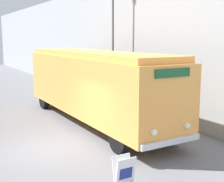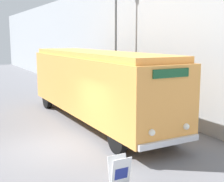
% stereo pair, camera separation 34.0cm
% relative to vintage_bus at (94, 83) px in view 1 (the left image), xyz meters
% --- Properties ---
extents(ground_plane, '(80.00, 80.00, 0.00)m').
position_rel_vintage_bus_xyz_m(ground_plane, '(-3.06, -2.55, -1.93)').
color(ground_plane, slate).
extents(building_wall_right, '(0.30, 60.00, 7.38)m').
position_rel_vintage_bus_xyz_m(building_wall_right, '(3.37, 7.45, 1.76)').
color(building_wall_right, '#9EA3A8').
rests_on(building_wall_right, ground_plane).
extents(vintage_bus, '(2.56, 11.25, 3.40)m').
position_rel_vintage_bus_xyz_m(vintage_bus, '(0.00, 0.00, 0.00)').
color(vintage_bus, black).
rests_on(vintage_bus, ground_plane).
extents(sign_board, '(0.56, 0.35, 0.92)m').
position_rel_vintage_bus_xyz_m(sign_board, '(-2.39, -6.49, -1.49)').
color(sign_board, gray).
rests_on(sign_board, ground_plane).
extents(streetlamp, '(0.36, 0.36, 7.52)m').
position_rel_vintage_bus_xyz_m(streetlamp, '(2.29, 2.10, 2.84)').
color(streetlamp, '#595E60').
rests_on(streetlamp, ground_plane).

